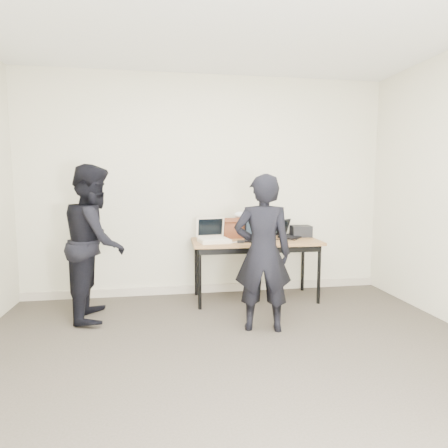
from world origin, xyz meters
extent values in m
cube|color=#423B32|center=(0.00, 0.00, -0.03)|extent=(4.50, 4.50, 0.05)
cube|color=beige|center=(0.00, 2.27, 1.35)|extent=(4.50, 0.05, 2.70)
cube|color=olive|center=(0.52, 1.88, 0.70)|extent=(1.51, 0.67, 0.03)
cylinder|color=black|center=(-0.17, 1.62, 0.34)|extent=(0.04, 0.04, 0.68)
cylinder|color=black|center=(1.21, 1.60, 0.34)|extent=(0.04, 0.04, 0.68)
cylinder|color=black|center=(-0.16, 2.15, 0.34)|extent=(0.04, 0.04, 0.68)
cylinder|color=black|center=(1.22, 2.13, 0.34)|extent=(0.04, 0.04, 0.68)
cube|color=black|center=(0.52, 1.59, 0.64)|extent=(1.40, 0.04, 0.06)
cube|color=beige|center=(0.02, 1.79, 0.74)|extent=(0.38, 0.33, 0.04)
cube|color=silver|center=(0.02, 1.76, 0.76)|extent=(0.30, 0.20, 0.01)
cube|color=beige|center=(-0.01, 1.95, 0.88)|extent=(0.34, 0.11, 0.24)
cube|color=black|center=(-0.01, 1.94, 0.88)|extent=(0.29, 0.08, 0.19)
cube|color=beige|center=(-0.01, 1.93, 0.76)|extent=(0.30, 0.06, 0.02)
cube|color=black|center=(0.54, 1.80, 0.73)|extent=(0.38, 0.32, 0.02)
cube|color=black|center=(0.53, 1.77, 0.75)|extent=(0.30, 0.19, 0.01)
cube|color=black|center=(0.57, 1.95, 0.86)|extent=(0.34, 0.15, 0.24)
cube|color=#26333F|center=(0.57, 1.94, 0.86)|extent=(0.29, 0.12, 0.19)
cube|color=black|center=(0.57, 1.92, 0.74)|extent=(0.29, 0.08, 0.02)
cube|color=black|center=(1.01, 2.00, 0.73)|extent=(0.37, 0.35, 0.02)
cube|color=black|center=(1.03, 1.98, 0.74)|extent=(0.26, 0.25, 0.01)
cube|color=black|center=(0.92, 2.11, 0.84)|extent=(0.28, 0.24, 0.20)
cube|color=black|center=(0.93, 2.10, 0.84)|extent=(0.23, 0.20, 0.16)
cube|color=black|center=(0.94, 2.09, 0.74)|extent=(0.22, 0.18, 0.01)
cube|color=brown|center=(0.34, 2.10, 0.84)|extent=(0.37, 0.18, 0.24)
cube|color=brown|center=(0.35, 2.04, 0.94)|extent=(0.36, 0.10, 0.07)
cube|color=brown|center=(0.50, 2.11, 0.82)|extent=(0.02, 0.10, 0.02)
ellipsoid|color=white|center=(0.37, 2.10, 1.00)|extent=(0.14, 0.11, 0.08)
cube|color=black|center=(1.15, 2.06, 0.79)|extent=(0.25, 0.22, 0.14)
cube|color=black|center=(0.30, 1.70, 0.73)|extent=(0.08, 0.06, 0.03)
cube|color=black|center=(0.71, 2.08, 0.72)|extent=(0.25, 0.02, 0.01)
cube|color=silver|center=(0.30, 1.77, 0.72)|extent=(0.26, 0.13, 0.01)
cube|color=black|center=(0.10, 1.88, 0.72)|extent=(0.25, 0.23, 0.01)
cube|color=black|center=(0.82, 1.84, 0.72)|extent=(0.30, 0.17, 0.01)
cube|color=black|center=(1.05, 1.87, 0.72)|extent=(0.16, 0.22, 0.01)
cube|color=silver|center=(0.52, 1.75, 0.72)|extent=(0.20, 0.16, 0.01)
imported|color=black|center=(0.36, 0.96, 0.74)|extent=(0.60, 0.46, 1.48)
imported|color=black|center=(-1.25, 1.58, 0.79)|extent=(0.64, 0.80, 1.58)
cube|color=#B8AD99|center=(0.00, 2.23, 0.05)|extent=(4.50, 0.03, 0.10)
camera|label=1|loc=(-0.55, -2.39, 1.41)|focal=30.00mm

